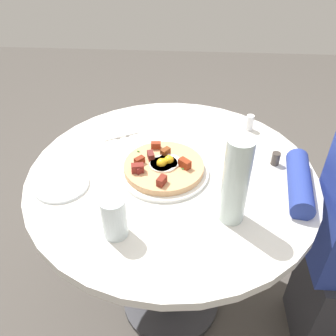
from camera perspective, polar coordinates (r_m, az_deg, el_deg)
ground_plane at (r=1.76m, az=0.46°, el=-19.84°), size 6.00×6.00×0.00m
dining_table at (r=1.31m, az=0.58°, el=-6.76°), size 0.94×0.94×0.75m
pizza_plate at (r=1.19m, az=-0.64°, el=-0.52°), size 0.29×0.29×0.01m
breakfast_pizza at (r=1.18m, az=-0.72°, el=0.26°), size 0.26×0.26×0.05m
bread_plate at (r=1.19m, az=-16.26°, el=-2.44°), size 0.17×0.17×0.01m
napkin at (r=1.44m, az=-8.21°, el=6.56°), size 0.20×0.22×0.00m
fork at (r=1.44m, az=-7.54°, el=6.89°), size 0.10×0.16×0.00m
knife at (r=1.43m, az=-8.91°, el=6.55°), size 0.10×0.16×0.00m
water_glass at (r=0.97m, az=-8.39°, el=-7.59°), size 0.07×0.07×0.12m
water_bottle at (r=0.97m, az=10.46°, el=-2.09°), size 0.07×0.07×0.26m
salt_shaker at (r=1.42m, az=12.60°, el=6.91°), size 0.03×0.03×0.06m
pepper_shaker at (r=1.27m, az=16.40°, el=1.41°), size 0.03×0.03×0.05m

